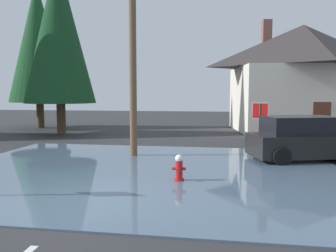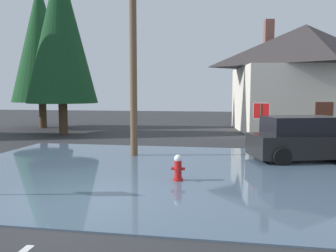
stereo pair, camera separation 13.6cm
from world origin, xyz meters
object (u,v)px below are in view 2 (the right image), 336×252
(fire_hydrant, at_px, (178,168))
(utility_pole, at_px, (133,43))
(pine_tree_tall_left, at_px, (61,31))
(parked_car, at_px, (306,139))
(pine_tree_mid_left, at_px, (40,42))
(house, at_px, (304,76))
(stop_sign_far, at_px, (261,116))

(fire_hydrant, height_order, utility_pole, utility_pole)
(fire_hydrant, distance_m, pine_tree_tall_left, 14.50)
(utility_pole, distance_m, parked_car, 7.47)
(pine_tree_tall_left, distance_m, pine_tree_mid_left, 4.60)
(pine_tree_mid_left, bearing_deg, house, 2.76)
(house, distance_m, pine_tree_mid_left, 18.25)
(utility_pole, height_order, pine_tree_tall_left, pine_tree_tall_left)
(stop_sign_far, xyz_separation_m, pine_tree_tall_left, (-11.42, 3.55, 4.75))
(pine_tree_tall_left, xyz_separation_m, pine_tree_mid_left, (-3.21, 3.28, -0.11))
(fire_hydrant, height_order, pine_tree_tall_left, pine_tree_tall_left)
(parked_car, distance_m, pine_tree_mid_left, 19.40)
(utility_pole, height_order, house, utility_pole)
(stop_sign_far, relative_size, pine_tree_mid_left, 0.20)
(parked_car, bearing_deg, fire_hydrant, -137.78)
(utility_pole, distance_m, pine_tree_mid_left, 13.77)
(pine_tree_mid_left, bearing_deg, fire_hydrant, -48.91)
(stop_sign_far, bearing_deg, utility_pole, -149.68)
(pine_tree_mid_left, bearing_deg, parked_car, -30.95)
(fire_hydrant, distance_m, house, 15.99)
(fire_hydrant, height_order, house, house)
(stop_sign_far, bearing_deg, house, 66.03)
(pine_tree_tall_left, bearing_deg, house, 15.64)
(fire_hydrant, bearing_deg, parked_car, 42.22)
(stop_sign_far, relative_size, pine_tree_tall_left, 0.20)
(stop_sign_far, xyz_separation_m, house, (3.42, 7.70, 2.13))
(pine_tree_tall_left, bearing_deg, fire_hydrant, -50.05)
(pine_tree_tall_left, height_order, pine_tree_mid_left, pine_tree_tall_left)
(utility_pole, xyz_separation_m, stop_sign_far, (5.15, 3.01, -2.94))
(house, height_order, pine_tree_mid_left, pine_tree_mid_left)
(house, bearing_deg, utility_pole, -128.68)
(stop_sign_far, bearing_deg, fire_hydrant, -113.56)
(utility_pole, relative_size, parked_car, 1.85)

